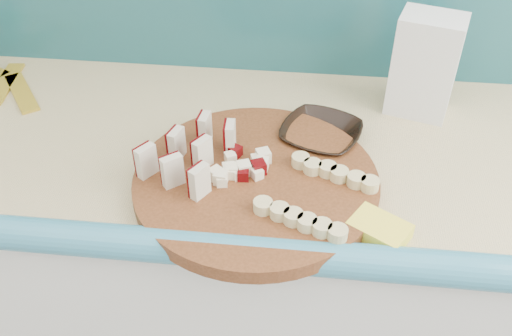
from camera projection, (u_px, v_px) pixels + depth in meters
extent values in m
cube|color=silver|center=(181.00, 281.00, 1.47)|extent=(2.20, 0.60, 0.88)
cube|color=tan|center=(162.00, 140.00, 1.18)|extent=(2.20, 0.60, 0.03)
cube|color=teal|center=(120.00, 248.00, 0.95)|extent=(2.20, 0.06, 0.03)
cylinder|color=#43230E|center=(256.00, 182.00, 1.03)|extent=(0.58, 0.58, 0.03)
cube|color=beige|center=(147.00, 161.00, 1.01)|extent=(0.03, 0.04, 0.06)
cube|color=#450407|center=(142.00, 159.00, 1.01)|extent=(0.02, 0.04, 0.06)
cube|color=beige|center=(177.00, 144.00, 1.04)|extent=(0.03, 0.04, 0.06)
cube|color=#450407|center=(173.00, 143.00, 1.05)|extent=(0.02, 0.04, 0.06)
cube|color=beige|center=(205.00, 129.00, 1.08)|extent=(0.03, 0.04, 0.06)
cube|color=#450407|center=(201.00, 127.00, 1.09)|extent=(0.02, 0.04, 0.06)
cube|color=beige|center=(173.00, 171.00, 0.99)|extent=(0.03, 0.04, 0.06)
cube|color=#450407|center=(168.00, 169.00, 0.99)|extent=(0.02, 0.04, 0.06)
cube|color=beige|center=(203.00, 154.00, 1.02)|extent=(0.03, 0.04, 0.06)
cube|color=#450407|center=(198.00, 152.00, 1.03)|extent=(0.02, 0.04, 0.06)
cube|color=beige|center=(231.00, 137.00, 1.06)|extent=(0.03, 0.04, 0.06)
cube|color=#450407|center=(226.00, 136.00, 1.06)|extent=(0.02, 0.04, 0.06)
cube|color=beige|center=(200.00, 182.00, 0.97)|extent=(0.03, 0.04, 0.06)
cube|color=#450407|center=(195.00, 180.00, 0.97)|extent=(0.02, 0.04, 0.06)
cube|color=beige|center=(248.00, 169.00, 1.02)|extent=(0.02, 0.02, 0.02)
cube|color=beige|center=(253.00, 168.00, 1.02)|extent=(0.02, 0.02, 0.02)
cube|color=#450407|center=(257.00, 165.00, 1.03)|extent=(0.02, 0.02, 0.02)
cube|color=beige|center=(248.00, 165.00, 1.03)|extent=(0.02, 0.02, 0.02)
cube|color=beige|center=(249.00, 161.00, 1.04)|extent=(0.02, 0.02, 0.02)
cube|color=beige|center=(245.00, 157.00, 1.05)|extent=(0.02, 0.02, 0.02)
cube|color=beige|center=(241.00, 163.00, 1.03)|extent=(0.02, 0.02, 0.02)
cube|color=beige|center=(236.00, 161.00, 1.04)|extent=(0.02, 0.02, 0.02)
cube|color=#450407|center=(228.00, 162.00, 1.04)|extent=(0.02, 0.02, 0.02)
cube|color=beige|center=(234.00, 167.00, 1.03)|extent=(0.02, 0.02, 0.02)
cube|color=beige|center=(230.00, 170.00, 1.02)|extent=(0.02, 0.02, 0.02)
cube|color=beige|center=(239.00, 169.00, 1.02)|extent=(0.02, 0.02, 0.02)
cube|color=beige|center=(238.00, 173.00, 1.01)|extent=(0.02, 0.02, 0.02)
cube|color=beige|center=(241.00, 177.00, 1.00)|extent=(0.02, 0.02, 0.02)
cube|color=#450407|center=(245.00, 171.00, 1.02)|extent=(0.02, 0.02, 0.02)
cube|color=beige|center=(250.00, 173.00, 1.01)|extent=(0.02, 0.02, 0.02)
cylinder|color=#CBB87C|center=(266.00, 205.00, 0.95)|extent=(0.03, 0.03, 0.02)
cylinder|color=#CBB87C|center=(280.00, 211.00, 0.94)|extent=(0.03, 0.03, 0.02)
cylinder|color=#CBB87C|center=(294.00, 216.00, 0.93)|extent=(0.03, 0.03, 0.02)
cylinder|color=#CBB87C|center=(309.00, 222.00, 0.92)|extent=(0.03, 0.03, 0.02)
cylinder|color=#CBB87C|center=(324.00, 227.00, 0.91)|extent=(0.03, 0.03, 0.02)
cylinder|color=#CBB87C|center=(339.00, 233.00, 0.90)|extent=(0.03, 0.03, 0.02)
cylinder|color=#CBB87C|center=(300.00, 161.00, 1.04)|extent=(0.03, 0.03, 0.02)
cylinder|color=#CBB87C|center=(313.00, 166.00, 1.03)|extent=(0.03, 0.03, 0.02)
cylinder|color=#CBB87C|center=(327.00, 170.00, 1.02)|extent=(0.03, 0.03, 0.02)
cylinder|color=#CBB87C|center=(341.00, 175.00, 1.01)|extent=(0.03, 0.03, 0.02)
cylinder|color=#CBB87C|center=(355.00, 180.00, 1.00)|extent=(0.03, 0.03, 0.02)
cylinder|color=#CBB87C|center=(369.00, 185.00, 0.99)|extent=(0.03, 0.03, 0.02)
imported|color=black|center=(321.00, 135.00, 1.13)|extent=(0.20, 0.20, 0.04)
cube|color=silver|center=(425.00, 65.00, 1.17)|extent=(0.15, 0.12, 0.22)
cube|color=#FFEB43|center=(379.00, 230.00, 0.94)|extent=(0.11, 0.11, 0.03)
cube|color=gold|center=(5.00, 84.00, 1.31)|extent=(0.06, 0.18, 0.01)
cube|color=gold|center=(22.00, 93.00, 1.28)|extent=(0.14, 0.16, 0.01)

